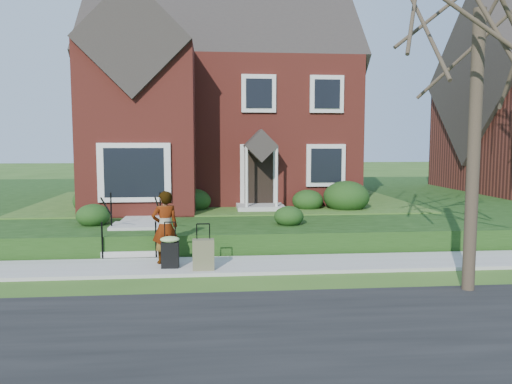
{
  "coord_description": "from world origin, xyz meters",
  "views": [
    {
      "loc": [
        -0.49,
        -11.47,
        2.93
      ],
      "look_at": [
        0.74,
        2.0,
        1.57
      ],
      "focal_mm": 35.0,
      "sensor_mm": 36.0,
      "label": 1
    }
  ],
  "objects": [
    {
      "name": "woman",
      "position": [
        -1.57,
        0.23,
        0.94
      ],
      "size": [
        0.72,
        0.58,
        1.71
      ],
      "primitive_type": "imported",
      "rotation": [
        0.0,
        0.0,
        3.45
      ],
      "color": "#999999",
      "rests_on": "sidewalk"
    },
    {
      "name": "foundation_shrubs",
      "position": [
        0.13,
        5.01,
        1.08
      ],
      "size": [
        9.96,
        4.28,
        1.11
      ],
      "color": "black",
      "rests_on": "terrace"
    },
    {
      "name": "ground",
      "position": [
        0.0,
        0.0,
        0.0
      ],
      "size": [
        120.0,
        120.0,
        0.0
      ],
      "primitive_type": "plane",
      "color": "#2D5119",
      "rests_on": "ground"
    },
    {
      "name": "sidewalk",
      "position": [
        0.0,
        0.0,
        0.04
      ],
      "size": [
        60.0,
        1.6,
        0.08
      ],
      "primitive_type": "cube",
      "color": "#9E9B93",
      "rests_on": "ground"
    },
    {
      "name": "street",
      "position": [
        0.0,
        -5.0,
        0.01
      ],
      "size": [
        60.0,
        6.0,
        0.01
      ],
      "primitive_type": "cube",
      "color": "black",
      "rests_on": "ground"
    },
    {
      "name": "main_house",
      "position": [
        -0.21,
        9.61,
        5.26
      ],
      "size": [
        10.4,
        10.2,
        9.4
      ],
      "color": "maroon",
      "rests_on": "terrace"
    },
    {
      "name": "walkway",
      "position": [
        -2.5,
        5.0,
        0.63
      ],
      "size": [
        1.2,
        6.0,
        0.06
      ],
      "primitive_type": "cube",
      "color": "#9E9B93",
      "rests_on": "terrace"
    },
    {
      "name": "suitcase_olive",
      "position": [
        -0.66,
        -0.48,
        0.43
      ],
      "size": [
        0.48,
        0.27,
        1.04
      ],
      "rotation": [
        0.0,
        0.0,
        0.01
      ],
      "color": "brown",
      "rests_on": "sidewalk"
    },
    {
      "name": "front_steps",
      "position": [
        -2.5,
        1.84,
        0.47
      ],
      "size": [
        1.4,
        2.02,
        1.5
      ],
      "color": "#9E9B93",
      "rests_on": "ground"
    },
    {
      "name": "suitcase_black",
      "position": [
        -1.42,
        -0.23,
        0.49
      ],
      "size": [
        0.44,
        0.36,
        1.05
      ],
      "rotation": [
        0.0,
        0.0,
        -0.01
      ],
      "color": "black",
      "rests_on": "sidewalk"
    },
    {
      "name": "terrace",
      "position": [
        4.0,
        10.9,
        0.3
      ],
      "size": [
        44.0,
        20.0,
        0.6
      ],
      "primitive_type": "cube",
      "color": "black",
      "rests_on": "ground"
    }
  ]
}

